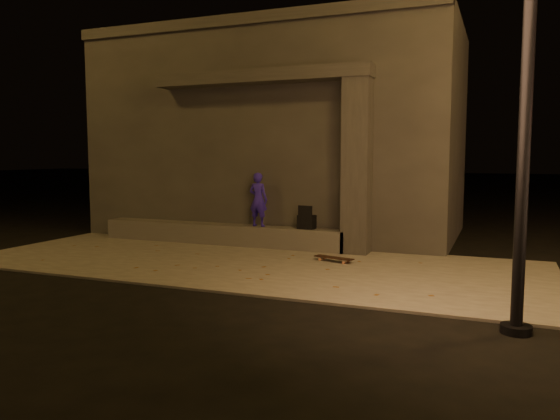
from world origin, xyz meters
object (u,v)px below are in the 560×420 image
at_px(column, 357,167).
at_px(skateboard, 334,258).
at_px(backpack, 307,221).
at_px(skateboarder, 258,199).

relative_size(column, skateboard, 4.38).
relative_size(column, backpack, 7.03).
xyz_separation_m(backpack, skateboard, (0.94, -1.12, -0.55)).
relative_size(skateboarder, backpack, 2.35).
bearing_deg(backpack, skateboarder, -172.73).
bearing_deg(skateboarder, backpack, -174.40).
height_order(column, skateboard, column).
xyz_separation_m(column, backpack, (-1.10, 0.00, -1.17)).
bearing_deg(skateboarder, column, -174.40).
xyz_separation_m(column, skateboard, (-0.15, -1.12, -1.73)).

